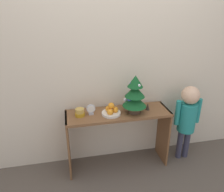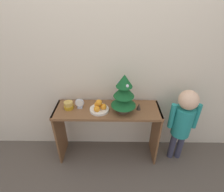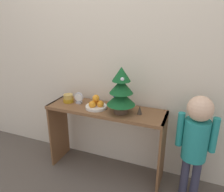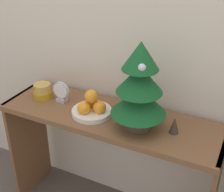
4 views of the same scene
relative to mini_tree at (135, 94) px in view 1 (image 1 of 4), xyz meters
name	(u,v)px [view 1 (image 1 of 4)]	position (x,y,z in m)	size (l,w,h in m)	color
ground_plane	(121,174)	(-0.17, -0.14, -0.93)	(12.00, 12.00, 0.00)	brown
back_wall	(114,60)	(-0.17, 0.26, 0.32)	(7.00, 0.05, 2.50)	beige
console_table	(118,125)	(-0.17, 0.04, -0.38)	(1.16, 0.36, 0.72)	brown
mini_tree	(135,94)	(0.00, 0.00, 0.00)	(0.26, 0.26, 0.43)	#4C3828
fruit_bowl	(111,111)	(-0.26, 0.01, -0.18)	(0.21, 0.21, 0.14)	silver
singing_bowl	(80,112)	(-0.59, 0.04, -0.18)	(0.10, 0.10, 0.08)	#B78419
desk_clock	(91,110)	(-0.47, 0.05, -0.16)	(0.10, 0.04, 0.12)	#B2B2B7
figurine	(148,106)	(0.17, 0.03, -0.17)	(0.05, 0.05, 0.08)	#382D23
child_figure	(188,114)	(0.67, 0.00, -0.32)	(0.32, 0.21, 0.97)	#38384C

